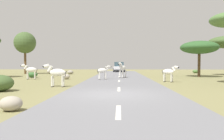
{
  "coord_description": "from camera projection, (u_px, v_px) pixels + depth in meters",
  "views": [
    {
      "loc": [
        0.35,
        -10.84,
        1.57
      ],
      "look_at": [
        -0.25,
        6.45,
        1.04
      ],
      "focal_mm": 35.26,
      "sensor_mm": 36.0,
      "label": 1
    }
  ],
  "objects": [
    {
      "name": "ground_plane",
      "position": [
        112.0,
        95.0,
        10.89
      ],
      "size": [
        90.0,
        90.0,
        0.0
      ],
      "primitive_type": "plane",
      "color": "olive"
    },
    {
      "name": "lane_markings",
      "position": [
        119.0,
        97.0,
        9.88
      ],
      "size": [
        0.16,
        56.0,
        0.01
      ],
      "color": "silver",
      "rests_on": "road"
    },
    {
      "name": "tree_0",
      "position": [
        199.0,
        48.0,
        25.09
      ],
      "size": [
        4.26,
        4.26,
        4.12
      ],
      "color": "#4C3823",
      "rests_on": "ground_plane"
    },
    {
      "name": "zebra_1",
      "position": [
        56.0,
        73.0,
        14.55
      ],
      "size": [
        1.65,
        0.49,
        1.56
      ],
      "rotation": [
        0.0,
        0.0,
        1.51
      ],
      "color": "silver",
      "rests_on": "ground_plane"
    },
    {
      "name": "zebra_4",
      "position": [
        103.0,
        71.0,
        20.71
      ],
      "size": [
        1.36,
        0.8,
        1.36
      ],
      "rotation": [
        0.0,
        0.0,
        5.14
      ],
      "color": "silver",
      "rests_on": "road"
    },
    {
      "name": "tree_1",
      "position": [
        25.0,
        43.0,
        32.08
      ],
      "size": [
        3.12,
        3.12,
        6.14
      ],
      "color": "brown",
      "rests_on": "ground_plane"
    },
    {
      "name": "rock_3",
      "position": [
        66.0,
        77.0,
        21.55
      ],
      "size": [
        0.71,
        0.59,
        0.52
      ],
      "primitive_type": "ellipsoid",
      "color": "#A89E8C",
      "rests_on": "ground_plane"
    },
    {
      "name": "rock_1",
      "position": [
        11.0,
        104.0,
        7.22
      ],
      "size": [
        0.74,
        0.64,
        0.49
      ],
      "primitive_type": "ellipsoid",
      "color": "#A89E8C",
      "rests_on": "ground_plane"
    },
    {
      "name": "zebra_0",
      "position": [
        122.0,
        68.0,
        23.08
      ],
      "size": [
        1.01,
        1.65,
        1.67
      ],
      "rotation": [
        0.0,
        0.0,
        2.7
      ],
      "color": "silver",
      "rests_on": "road"
    },
    {
      "name": "rock_4",
      "position": [
        70.0,
        72.0,
        31.61
      ],
      "size": [
        0.87,
        0.81,
        0.55
      ],
      "primitive_type": "ellipsoid",
      "color": "gray",
      "rests_on": "ground_plane"
    },
    {
      "name": "zebra_2",
      "position": [
        30.0,
        70.0,
        21.4
      ],
      "size": [
        1.61,
        0.58,
        1.52
      ],
      "rotation": [
        0.0,
        0.0,
        1.73
      ],
      "color": "silver",
      "rests_on": "ground_plane"
    },
    {
      "name": "road",
      "position": [
        119.0,
        94.0,
        10.88
      ],
      "size": [
        6.0,
        64.0,
        0.05
      ],
      "primitive_type": "cube",
      "color": "slate",
      "rests_on": "ground_plane"
    },
    {
      "name": "zebra_3",
      "position": [
        169.0,
        72.0,
        18.24
      ],
      "size": [
        1.3,
        1.06,
        1.41
      ],
      "rotation": [
        0.0,
        0.0,
        4.08
      ],
      "color": "silver",
      "rests_on": "ground_plane"
    },
    {
      "name": "bush_1",
      "position": [
        196.0,
        71.0,
        34.78
      ],
      "size": [
        0.94,
        0.85,
        0.56
      ],
      "primitive_type": "ellipsoid",
      "color": "#4C7038",
      "rests_on": "ground_plane"
    },
    {
      "name": "rock_0",
      "position": [
        50.0,
        72.0,
        32.54
      ],
      "size": [
        0.89,
        0.92,
        0.62
      ],
      "primitive_type": "ellipsoid",
      "color": "gray",
      "rests_on": "ground_plane"
    },
    {
      "name": "car_0",
      "position": [
        119.0,
        67.0,
        39.57
      ],
      "size": [
        2.12,
        4.39,
        1.74
      ],
      "rotation": [
        0.0,
        0.0,
        3.11
      ],
      "color": "silver",
      "rests_on": "road"
    },
    {
      "name": "bush_2",
      "position": [
        33.0,
        75.0,
        24.22
      ],
      "size": [
        1.07,
        0.96,
        0.64
      ],
      "primitive_type": "ellipsoid",
      "color": "#386633",
      "rests_on": "ground_plane"
    }
  ]
}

